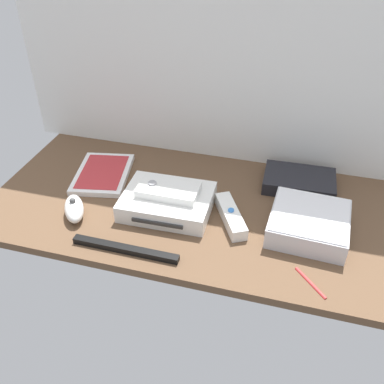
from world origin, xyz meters
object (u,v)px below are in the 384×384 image
Objects in this scene: mini_computer at (309,223)px; network_router at (299,181)px; game_console at (167,202)px; remote_wand at (231,216)px; remote_classic_pad at (168,190)px; sensor_bar at (125,249)px; game_case at (103,174)px; stylus_pen at (311,282)px; remote_nunchuk at (74,209)px.

mini_computer is 0.98× the size of network_router.
remote_wand is at bearing -2.59° from game_console.
network_router is (-3.24, 17.43, -0.94)cm from mini_computer.
network_router is at bearing 100.53° from mini_computer.
sensor_bar is at bearing -104.59° from remote_classic_pad.
game_case is (-54.36, 8.36, -1.88)cm from mini_computer.
sensor_bar is at bearing -177.85° from stylus_pen.
game_console is 1.49× the size of remote_classic_pad.
remote_classic_pad reaches higher than mini_computer.
mini_computer is 1.24× the size of remote_classic_pad.
game_case is 37.91cm from remote_wand.
game_case is at bearing 158.78° from remote_classic_pad.
game_console reaches higher than stylus_pen.
game_case reaches higher than sensor_bar.
remote_classic_pad is (-29.72, -17.36, 3.71)cm from network_router.
remote_nunchuk is (-53.63, -8.66, -0.60)cm from mini_computer.
remote_classic_pad is (-32.96, 0.07, 2.77)cm from mini_computer.
remote_classic_pad is 0.60× the size of sensor_bar.
remote_nunchuk reaches higher than network_router.
remote_nunchuk reaches higher than stylus_pen.
mini_computer reaches higher than sensor_bar.
network_router is 33.22cm from stylus_pen.
game_console is 3.26cm from remote_classic_pad.
remote_wand is at bearing -177.34° from mini_computer.
game_case is 17.08cm from remote_nunchuk.
game_case is 1.44× the size of remote_wand.
remote_classic_pad reaches higher than game_console.
remote_wand is 0.61× the size of sensor_bar.
sensor_bar is (-4.24, -16.37, -1.50)cm from game_console.
remote_classic_pad is at bearing 155.82° from stylus_pen.
mini_computer reaches higher than network_router.
mini_computer is at bearing 95.67° from stylus_pen.
remote_nunchuk reaches higher than remote_wand.
remote_wand is (-17.59, -0.82, -1.13)cm from mini_computer.
game_case is at bearing 124.35° from sensor_bar.
sensor_bar is 2.67× the size of stylus_pen.
sensor_bar is at bearing -57.79° from remote_nunchuk.
remote_nunchuk is 22.69cm from remote_classic_pad.
game_case is 1.16× the size of network_router.
network_router is at bearing 23.77° from remote_wand.
mini_computer is 0.75× the size of sensor_bar.
sensor_bar is (-4.39, -16.95, -4.71)cm from remote_classic_pad.
remote_nunchuk reaches higher than game_console.
game_console is at bearing 150.84° from remote_wand.
game_case is 2.36× the size of stylus_pen.
mini_computer is 55.03cm from game_case.
stylus_pen is (19.12, -14.60, -1.16)cm from remote_wand.
game_console is 1.97× the size of remote_nunchuk.
remote_wand is 24.09cm from stylus_pen.
remote_classic_pad reaches higher than game_case.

